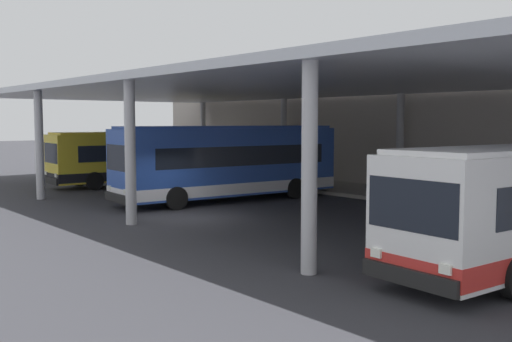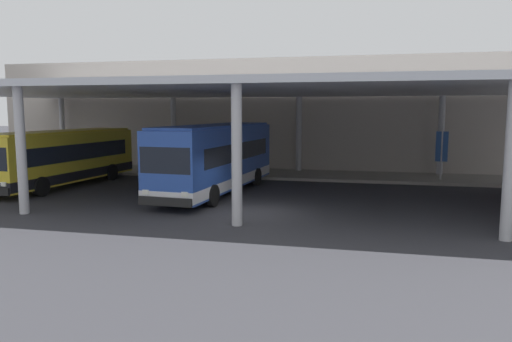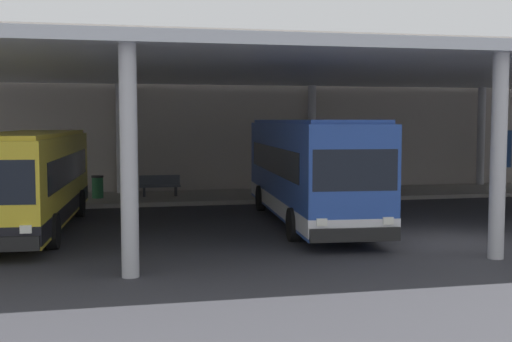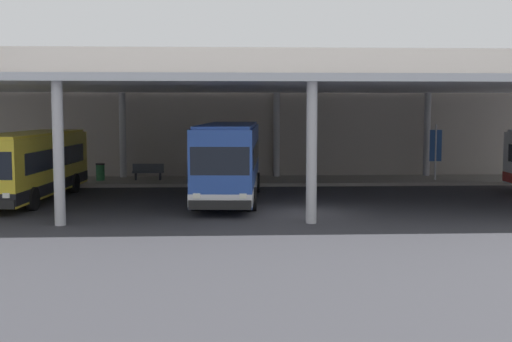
{
  "view_description": "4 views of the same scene",
  "coord_description": "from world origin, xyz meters",
  "px_view_note": "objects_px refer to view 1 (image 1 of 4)",
  "views": [
    {
      "loc": [
        19.62,
        -12.81,
        3.79
      ],
      "look_at": [
        -0.24,
        3.67,
        1.63
      ],
      "focal_mm": 41.77,
      "sensor_mm": 36.0,
      "label": 1
    },
    {
      "loc": [
        4.76,
        -19.59,
        4.27
      ],
      "look_at": [
        -0.49,
        2.68,
        1.42
      ],
      "focal_mm": 33.83,
      "sensor_mm": 36.0,
      "label": 2
    },
    {
      "loc": [
        -9.59,
        -17.4,
        3.56
      ],
      "look_at": [
        -4.64,
        5.19,
        1.75
      ],
      "focal_mm": 45.86,
      "sensor_mm": 36.0,
      "label": 3
    },
    {
      "loc": [
        -3.32,
        -27.33,
        4.24
      ],
      "look_at": [
        -1.81,
        2.4,
        1.52
      ],
      "focal_mm": 47.46,
      "sensor_mm": 36.0,
      "label": 4
    }
  ],
  "objects_px": {
    "bus_nearest_bay": "(139,157)",
    "bus_second_bay": "(229,162)",
    "trash_bin": "(251,169)",
    "bench_waiting": "(282,172)"
  },
  "relations": [
    {
      "from": "bus_second_bay",
      "to": "bench_waiting",
      "type": "relative_size",
      "value": 6.38
    },
    {
      "from": "bench_waiting",
      "to": "trash_bin",
      "type": "relative_size",
      "value": 1.84
    },
    {
      "from": "bench_waiting",
      "to": "bus_nearest_bay",
      "type": "bearing_deg",
      "value": -122.45
    },
    {
      "from": "bus_nearest_bay",
      "to": "bus_second_bay",
      "type": "bearing_deg",
      "value": -1.45
    },
    {
      "from": "bus_second_bay",
      "to": "bench_waiting",
      "type": "bearing_deg",
      "value": 121.37
    },
    {
      "from": "bus_nearest_bay",
      "to": "bus_second_bay",
      "type": "relative_size",
      "value": 0.93
    },
    {
      "from": "bench_waiting",
      "to": "trash_bin",
      "type": "xyz_separation_m",
      "value": [
        -2.7,
        -0.22,
        0.01
      ]
    },
    {
      "from": "bus_nearest_bay",
      "to": "bench_waiting",
      "type": "bearing_deg",
      "value": 57.55
    },
    {
      "from": "bus_nearest_bay",
      "to": "bench_waiting",
      "type": "distance_m",
      "value": 8.73
    },
    {
      "from": "bus_second_bay",
      "to": "trash_bin",
      "type": "height_order",
      "value": "bus_second_bay"
    }
  ]
}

